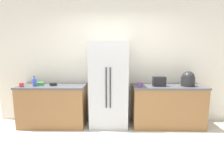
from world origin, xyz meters
TOP-DOWN VIEW (x-y plane):
  - ground_plane at (0.00, 0.00)m, footprint 10.99×10.99m
  - kitchen_back_panel at (0.00, 1.77)m, footprint 5.49×0.10m
  - counter_left at (-1.36, 1.39)m, footprint 1.42×0.66m
  - counter_right at (1.13, 1.39)m, footprint 1.52×0.66m
  - refrigerator at (-0.14, 1.39)m, footprint 0.80×0.63m
  - toaster at (0.91, 1.31)m, footprint 0.26×0.14m
  - rice_cooker at (1.52, 1.33)m, footprint 0.28×0.28m
  - bottle_a at (-1.68, 1.28)m, footprint 0.08×0.08m
  - cup_a at (0.50, 1.23)m, footprint 0.08×0.08m
  - cup_b at (-1.92, 1.20)m, footprint 0.08×0.08m
  - bowl_a at (-1.32, 1.36)m, footprint 0.15×0.15m
  - bowl_b at (-1.61, 1.40)m, footprint 0.15×0.15m

SIDE VIEW (x-z plane):
  - ground_plane at x=0.00m, z-range 0.00..0.00m
  - counter_right at x=1.13m, z-range 0.00..0.90m
  - counter_left at x=-1.36m, z-range 0.00..0.90m
  - refrigerator at x=-0.14m, z-range 0.00..1.80m
  - bowl_a at x=-1.32m, z-range 0.90..0.95m
  - bowl_b at x=-1.61m, z-range 0.90..0.96m
  - cup_b at x=-1.92m, z-range 0.90..0.98m
  - cup_a at x=0.50m, z-range 0.90..0.99m
  - bottle_a at x=-1.68m, z-range 0.87..1.08m
  - toaster at x=0.91m, z-range 0.90..1.10m
  - rice_cooker at x=1.52m, z-range 0.88..1.20m
  - kitchen_back_panel at x=0.00m, z-range 0.00..2.85m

